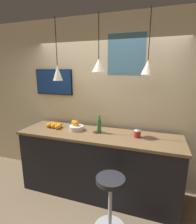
# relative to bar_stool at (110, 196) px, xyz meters

# --- Properties ---
(ground_plane) EXTENTS (14.00, 14.00, 0.00)m
(ground_plane) POSITION_rel_bar_stool_xyz_m (-0.38, -0.04, -0.50)
(ground_plane) COLOR #756047
(back_wall) EXTENTS (8.00, 0.06, 2.90)m
(back_wall) POSITION_rel_bar_stool_xyz_m (-0.38, 1.10, 0.95)
(back_wall) COLOR beige
(back_wall) RESTS_ON ground_plane
(service_counter) EXTENTS (2.55, 0.71, 1.05)m
(service_counter) POSITION_rel_bar_stool_xyz_m (-0.38, 0.64, 0.03)
(service_counter) COLOR black
(service_counter) RESTS_ON ground_plane
(bar_stool) EXTENTS (0.41, 0.41, 0.75)m
(bar_stool) POSITION_rel_bar_stool_xyz_m (0.00, 0.00, 0.00)
(bar_stool) COLOR #B7B7BC
(bar_stool) RESTS_ON ground_plane
(fruit_bowl) EXTENTS (0.23, 0.23, 0.16)m
(fruit_bowl) POSITION_rel_bar_stool_xyz_m (-0.78, 0.68, 0.61)
(fruit_bowl) COLOR beige
(fruit_bowl) RESTS_ON service_counter
(orange_pile) EXTENTS (0.28, 0.23, 0.09)m
(orange_pile) POSITION_rel_bar_stool_xyz_m (-1.19, 0.68, 0.59)
(orange_pile) COLOR orange
(orange_pile) RESTS_ON service_counter
(juice_bottle) EXTENTS (0.06, 0.06, 0.28)m
(juice_bottle) POSITION_rel_bar_stool_xyz_m (-0.37, 0.68, 0.67)
(juice_bottle) COLOR #286B33
(juice_bottle) RESTS_ON service_counter
(spread_jar) EXTENTS (0.10, 0.10, 0.11)m
(spread_jar) POSITION_rel_bar_stool_xyz_m (0.23, 0.68, 0.61)
(spread_jar) COLOR red
(spread_jar) RESTS_ON service_counter
(pendant_lamp_left) EXTENTS (0.15, 0.15, 0.94)m
(pendant_lamp_left) POSITION_rel_bar_stool_xyz_m (-1.07, 0.67, 1.49)
(pendant_lamp_left) COLOR black
(pendant_lamp_middle) EXTENTS (0.20, 0.20, 0.80)m
(pendant_lamp_middle) POSITION_rel_bar_stool_xyz_m (-0.38, 0.67, 1.59)
(pendant_lamp_middle) COLOR black
(pendant_lamp_right) EXTENTS (0.17, 0.17, 0.84)m
(pendant_lamp_right) POSITION_rel_bar_stool_xyz_m (0.31, 0.67, 1.56)
(pendant_lamp_right) COLOR black
(mounted_tv) EXTENTS (0.75, 0.04, 0.46)m
(mounted_tv) POSITION_rel_bar_stool_xyz_m (-1.39, 1.05, 1.31)
(mounted_tv) COLOR black
(wall_poster) EXTENTS (0.60, 0.01, 0.64)m
(wall_poster) POSITION_rel_bar_stool_xyz_m (-0.05, 1.06, 1.77)
(wall_poster) COLOR teal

